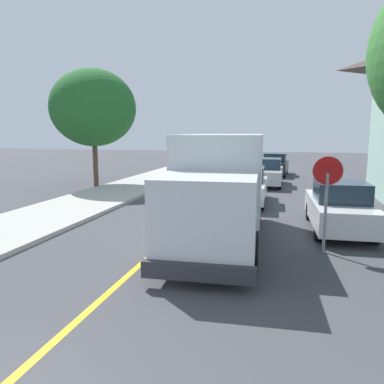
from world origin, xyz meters
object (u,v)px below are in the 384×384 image
parked_car_mid (267,173)px  stop_sign (327,186)px  parked_car_near (246,186)px  parked_car_far (275,165)px  street_tree_down_block (93,108)px  parked_van_across (339,207)px  box_truck (221,183)px

parked_car_mid → stop_sign: 12.91m
parked_car_near → parked_car_far: size_ratio=0.99×
parked_car_near → street_tree_down_block: (-9.39, 3.10, 3.87)m
parked_van_across → street_tree_down_block: (-12.94, 7.18, 3.87)m
parked_car_near → parked_car_mid: bearing=84.1°
parked_car_far → street_tree_down_block: 14.04m
box_truck → parked_car_far: bearing=86.8°
parked_car_near → parked_car_mid: 6.10m
parked_car_near → parked_car_far: bearing=85.7°
stop_sign → street_tree_down_block: (-12.25, 9.71, 2.81)m
box_truck → stop_sign: bearing=-9.2°
stop_sign → parked_van_across: bearing=74.8°
parked_car_mid → parked_van_across: 10.56m
parked_van_across → street_tree_down_block: 15.30m
parked_car_far → parked_van_across: bearing=-80.5°
street_tree_down_block → parked_car_mid: bearing=16.5°
parked_van_across → box_truck: bearing=-150.8°
parked_van_across → stop_sign: 2.83m
parked_car_near → parked_car_mid: size_ratio=1.01×
parked_car_near → parked_van_across: 5.41m
parked_car_far → stop_sign: bearing=-83.9°
parked_car_near → parked_car_far: 11.87m
parked_car_mid → stop_sign: stop_sign is taller
parked_car_near → box_truck: bearing=-91.1°
parked_car_far → parked_van_across: (2.65, -15.92, 0.00)m
parked_car_near → parked_car_far: same height
parked_car_far → street_tree_down_block: bearing=-139.7°
parked_car_far → stop_sign: 18.58m
parked_van_across → street_tree_down_block: bearing=151.0°
box_truck → parked_van_across: box_truck is taller
parked_car_far → parked_van_across: 16.14m
parked_car_far → parked_car_mid: bearing=-92.7°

